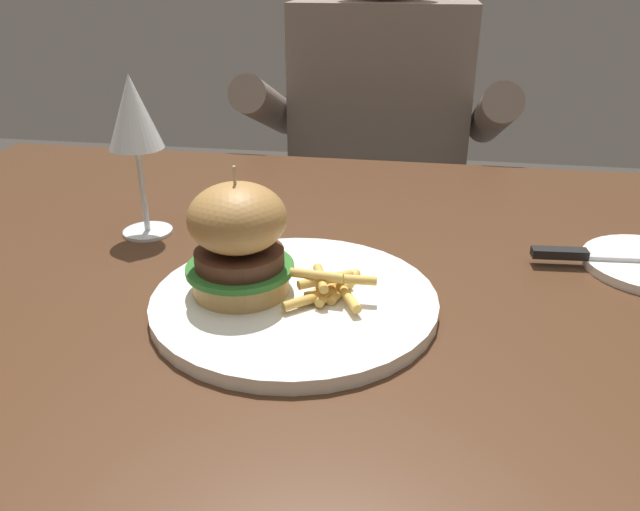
# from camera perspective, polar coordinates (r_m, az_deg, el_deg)

# --- Properties ---
(dining_table) EXTENTS (1.30, 0.80, 0.74)m
(dining_table) POSITION_cam_1_polar(r_m,az_deg,el_deg) (0.76, 0.56, -6.52)
(dining_table) COLOR #472B19
(dining_table) RESTS_ON ground
(main_plate) EXTENTS (0.28, 0.28, 0.01)m
(main_plate) POSITION_cam_1_polar(r_m,az_deg,el_deg) (0.61, -2.33, -4.20)
(main_plate) COLOR white
(main_plate) RESTS_ON dining_table
(burger_sandwich) EXTENTS (0.10, 0.10, 0.13)m
(burger_sandwich) POSITION_cam_1_polar(r_m,az_deg,el_deg) (0.60, -7.47, 1.46)
(burger_sandwich) COLOR tan
(burger_sandwich) RESTS_ON main_plate
(fries_pile) EXTENTS (0.09, 0.09, 0.03)m
(fries_pile) POSITION_cam_1_polar(r_m,az_deg,el_deg) (0.60, 0.91, -2.83)
(fries_pile) COLOR #E0B251
(fries_pile) RESTS_ON main_plate
(wine_glass) EXTENTS (0.06, 0.06, 0.19)m
(wine_glass) POSITION_cam_1_polar(r_m,az_deg,el_deg) (0.77, -16.68, 11.97)
(wine_glass) COLOR silver
(wine_glass) RESTS_ON dining_table
(table_knife) EXTENTS (0.20, 0.03, 0.01)m
(table_knife) POSITION_cam_1_polar(r_m,az_deg,el_deg) (0.76, 24.83, -0.04)
(table_knife) COLOR silver
(table_knife) RESTS_ON bread_plate
(diner_person) EXTENTS (0.51, 0.36, 1.18)m
(diner_person) POSITION_cam_1_polar(r_m,az_deg,el_deg) (1.40, 5.22, 4.93)
(diner_person) COLOR #282833
(diner_person) RESTS_ON ground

